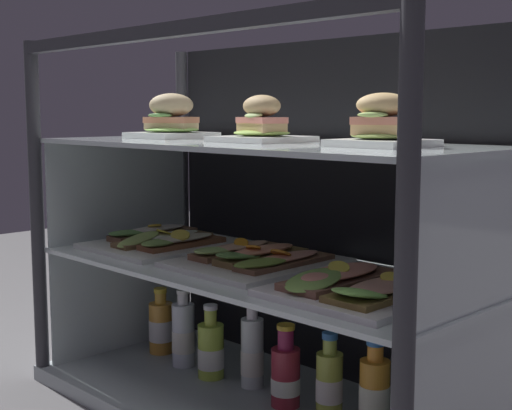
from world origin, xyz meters
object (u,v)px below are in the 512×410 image
object	(u,v)px
open_sandwich_tray_right_of_center	(361,286)
juice_bottle_front_second	(211,350)
plated_roll_sandwich_near_right_corner	(171,121)
open_sandwich_tray_far_left	(163,240)
juice_bottle_back_center	(329,384)
plated_roll_sandwich_center	(383,126)
juice_bottle_front_right_end	(252,353)
juice_bottle_front_left_end	(286,375)
juice_bottle_back_right	(374,398)
juice_bottle_near_post	(183,335)
open_sandwich_tray_far_right	(256,258)
plated_roll_sandwich_left_of_center	(261,125)
juice_bottle_back_left	(161,327)

from	to	relation	value
open_sandwich_tray_right_of_center	juice_bottle_front_second	xyz separation A→B (m)	(-0.54, 0.06, -0.28)
plated_roll_sandwich_near_right_corner	open_sandwich_tray_right_of_center	world-z (taller)	plated_roll_sandwich_near_right_corner
plated_roll_sandwich_near_right_corner	open_sandwich_tray_far_left	xyz separation A→B (m)	(-0.01, -0.03, -0.33)
juice_bottle_back_center	plated_roll_sandwich_center	bearing A→B (deg)	-8.66
plated_roll_sandwich_center	juice_bottle_front_right_end	xyz separation A→B (m)	(-0.41, 0.03, -0.58)
plated_roll_sandwich_center	juice_bottle_front_left_end	size ratio (longest dim) A/B	0.88
juice_bottle_front_right_end	juice_bottle_back_right	world-z (taller)	juice_bottle_front_right_end
juice_bottle_front_right_end	juice_bottle_front_left_end	bearing A→B (deg)	-11.58
open_sandwich_tray_right_of_center	juice_bottle_near_post	xyz separation A→B (m)	(-0.66, 0.07, -0.27)
juice_bottle_near_post	juice_bottle_front_left_end	size ratio (longest dim) A/B	1.07
juice_bottle_front_right_end	open_sandwich_tray_far_left	bearing A→B (deg)	-168.70
juice_bottle_near_post	open_sandwich_tray_far_right	bearing A→B (deg)	-3.82
open_sandwich_tray_far_right	juice_bottle_front_second	world-z (taller)	open_sandwich_tray_far_right
plated_roll_sandwich_left_of_center	juice_bottle_back_center	xyz separation A→B (m)	(0.20, 0.02, -0.59)
juice_bottle_back_right	juice_bottle_front_second	bearing A→B (deg)	-179.22
plated_roll_sandwich_near_right_corner	juice_bottle_front_left_end	xyz separation A→B (m)	(0.43, -0.00, -0.60)
plated_roll_sandwich_left_of_center	juice_bottle_back_left	size ratio (longest dim) A/B	1.01
juice_bottle_back_left	juice_bottle_front_second	size ratio (longest dim) A/B	0.97
plated_roll_sandwich_left_of_center	juice_bottle_front_right_end	bearing A→B (deg)	154.76
juice_bottle_back_left	juice_bottle_near_post	size ratio (longest dim) A/B	0.90
juice_bottle_back_center	open_sandwich_tray_far_right	bearing A→B (deg)	-168.35
plated_roll_sandwich_center	juice_bottle_back_left	size ratio (longest dim) A/B	0.92
open_sandwich_tray_far_left	juice_bottle_front_left_end	distance (m)	0.52
plated_roll_sandwich_center	juice_bottle_near_post	distance (m)	0.88
juice_bottle_back_left	juice_bottle_back_center	bearing A→B (deg)	-0.27
open_sandwich_tray_far_left	juice_bottle_near_post	xyz separation A→B (m)	(0.05, 0.03, -0.26)
open_sandwich_tray_far_left	juice_bottle_near_post	size ratio (longest dim) A/B	1.75
plated_roll_sandwich_left_of_center	juice_bottle_front_left_end	size ratio (longest dim) A/B	0.97
plated_roll_sandwich_left_of_center	juice_bottle_front_second	size ratio (longest dim) A/B	0.99
juice_bottle_back_center	juice_bottle_back_right	world-z (taller)	juice_bottle_back_right
plated_roll_sandwich_near_right_corner	juice_bottle_back_right	xyz separation A→B (m)	(0.69, 0.00, -0.58)
open_sandwich_tray_far_left	juice_bottle_back_center	world-z (taller)	open_sandwich_tray_far_left
juice_bottle_near_post	juice_bottle_front_right_end	xyz separation A→B (m)	(0.25, 0.03, 0.00)
plated_roll_sandwich_left_of_center	juice_bottle_near_post	bearing A→B (deg)	179.73
juice_bottle_back_right	juice_bottle_back_center	bearing A→B (deg)	172.37
plated_roll_sandwich_near_right_corner	juice_bottle_front_right_end	xyz separation A→B (m)	(0.28, 0.03, -0.59)
juice_bottle_front_second	juice_bottle_back_right	distance (m)	0.53
plated_roll_sandwich_center	open_sandwich_tray_far_right	distance (m)	0.47
plated_roll_sandwich_left_of_center	open_sandwich_tray_far_left	distance (m)	0.48
open_sandwich_tray_right_of_center	juice_bottle_back_center	bearing A→B (deg)	149.45
juice_bottle_front_right_end	juice_bottle_front_second	bearing A→B (deg)	-164.78
plated_roll_sandwich_center	juice_bottle_front_second	bearing A→B (deg)	-179.65
juice_bottle_near_post	juice_bottle_back_right	distance (m)	0.65
plated_roll_sandwich_near_right_corner	juice_bottle_near_post	bearing A→B (deg)	2.43
juice_bottle_front_right_end	juice_bottle_back_right	xyz separation A→B (m)	(0.40, -0.03, 0.00)
juice_bottle_near_post	juice_bottle_back_center	distance (m)	0.51
plated_roll_sandwich_center	open_sandwich_tray_far_left	world-z (taller)	plated_roll_sandwich_center
juice_bottle_front_left_end	plated_roll_sandwich_left_of_center	bearing A→B (deg)	179.62
plated_roll_sandwich_left_of_center	plated_roll_sandwich_center	bearing A→B (deg)	-0.17
juice_bottle_front_right_end	juice_bottle_back_center	distance (m)	0.26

